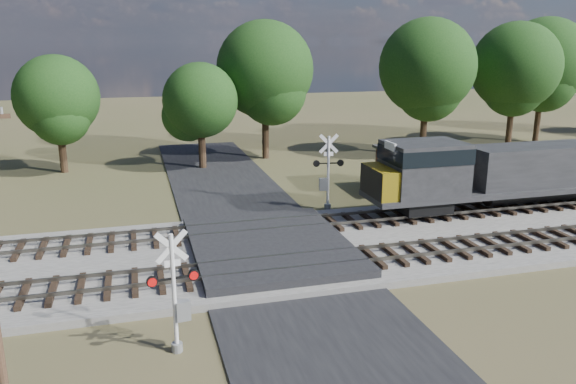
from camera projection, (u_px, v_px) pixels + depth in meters
name	position (u px, v px, depth m)	size (l,w,h in m)	color
ground	(272.00, 258.00, 25.30)	(160.00, 160.00, 0.00)	#444927
ballast_bed	(462.00, 232.00, 28.30)	(140.00, 10.00, 0.30)	gray
road	(272.00, 257.00, 25.29)	(7.00, 60.00, 0.08)	black
crossing_panel	(270.00, 247.00, 25.68)	(7.00, 9.00, 0.62)	#262628
track_near	(354.00, 258.00, 24.13)	(140.00, 2.60, 0.33)	black
track_far	(317.00, 223.00, 28.79)	(140.00, 2.60, 0.33)	black
crossing_signal_near	(177.00, 302.00, 17.24)	(1.62, 0.38, 4.02)	silver
crossing_signal_far	(327.00, 179.00, 32.13)	(1.78, 0.43, 4.43)	silver
equipment_shed	(415.00, 170.00, 35.99)	(4.25, 4.25, 2.87)	#4D2E21
treeline	(341.00, 72.00, 46.02)	(83.51, 11.64, 11.77)	black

